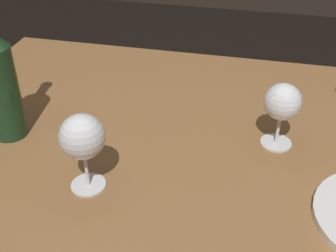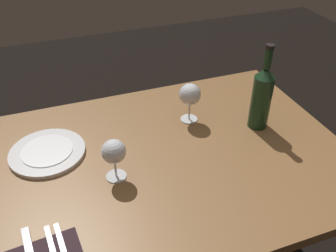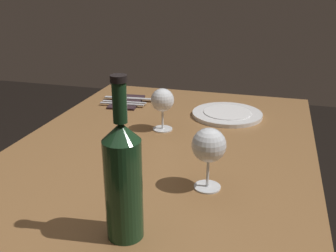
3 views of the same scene
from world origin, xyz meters
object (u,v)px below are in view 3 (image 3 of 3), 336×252
wine_glass_right (162,101)px  fork_outer (122,104)px  wine_glass_left (209,146)px  wine_bottle (123,178)px  folded_napkin (127,102)px  fork_inner (124,102)px  dinner_plate (227,114)px  table_knife (129,98)px

wine_glass_right → fork_outer: (0.19, 0.23, -0.09)m
wine_glass_left → wine_bottle: bearing=151.7°
wine_bottle → folded_napkin: (0.82, 0.32, -0.12)m
folded_napkin → fork_inner: fork_inner is taller
dinner_plate → table_knife: dinner_plate is taller
wine_glass_right → fork_outer: size_ratio=0.79×
wine_glass_right → table_knife: wine_glass_right is taller
wine_bottle → fork_inner: 0.86m
dinner_plate → table_knife: size_ratio=1.22×
dinner_plate → fork_outer: 0.42m
wine_glass_left → fork_inner: size_ratio=0.86×
folded_napkin → fork_outer: bearing=180.0°
wine_glass_right → wine_bottle: size_ratio=0.44×
wine_glass_left → wine_bottle: (-0.23, 0.12, 0.02)m
folded_napkin → table_knife: table_knife is taller
wine_bottle → fork_outer: size_ratio=1.81×
dinner_plate → fork_outer: size_ratio=1.43×
wine_glass_right → dinner_plate: wine_glass_right is taller
wine_glass_right → table_knife: bearing=39.5°
fork_outer → dinner_plate: bearing=-89.9°
wine_bottle → fork_outer: wine_bottle is taller
fork_inner → table_knife: bearing=0.0°
wine_glass_left → dinner_plate: bearing=2.6°
fork_inner → wine_bottle: bearing=-158.0°
folded_napkin → fork_inner: (-0.03, 0.00, 0.01)m
dinner_plate → fork_outer: bearing=90.1°
folded_napkin → fork_outer: 0.05m
fork_inner → fork_outer: (-0.02, 0.00, 0.00)m
folded_napkin → dinner_plate: bearing=-96.7°
wine_bottle → fork_inner: bearing=22.0°
folded_napkin → table_knife: 0.03m
wine_glass_right → wine_bottle: wine_bottle is taller
wine_glass_right → fork_outer: 0.31m
wine_bottle → wine_glass_right: bearing=9.2°
wine_glass_right → folded_napkin: bearing=42.8°
wine_glass_right → wine_glass_left: bearing=-147.7°
wine_glass_right → wine_bottle: bearing=-170.8°
folded_napkin → fork_inner: 0.03m
fork_outer → wine_bottle: bearing=-157.4°
wine_glass_left → wine_bottle: size_ratio=0.47×
wine_glass_right → dinner_plate: size_ratio=0.56×
wine_glass_right → folded_napkin: wine_glass_right is taller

